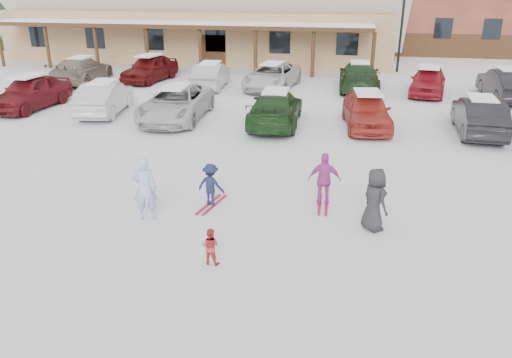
% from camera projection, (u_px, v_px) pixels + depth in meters
% --- Properties ---
extents(ground, '(160.00, 160.00, 0.00)m').
position_uv_depth(ground, '(236.00, 231.00, 12.20)').
color(ground, white).
rests_on(ground, ground).
extents(day_lodge, '(29.12, 12.50, 10.38)m').
position_uv_depth(day_lodge, '(204.00, 4.00, 37.77)').
color(day_lodge, tan).
rests_on(day_lodge, ground).
extents(lamp_post, '(0.50, 0.25, 5.80)m').
position_uv_depth(lamp_post, '(402.00, 20.00, 31.72)').
color(lamp_post, black).
rests_on(lamp_post, ground).
extents(adult_skier, '(0.71, 0.57, 1.68)m').
position_uv_depth(adult_skier, '(145.00, 189.00, 12.51)').
color(adult_skier, '#A2B5EA').
rests_on(adult_skier, ground).
extents(toddler_red, '(0.43, 0.35, 0.84)m').
position_uv_depth(toddler_red, '(210.00, 246.00, 10.67)').
color(toddler_red, red).
rests_on(toddler_red, ground).
extents(child_navy, '(0.84, 0.59, 1.19)m').
position_uv_depth(child_navy, '(211.00, 185.00, 13.37)').
color(child_navy, '#141C3B').
rests_on(child_navy, ground).
extents(skis_child_navy, '(0.48, 1.41, 0.03)m').
position_uv_depth(skis_child_navy, '(212.00, 205.00, 13.59)').
color(skis_child_navy, maroon).
rests_on(skis_child_navy, ground).
extents(child_magenta, '(0.88, 0.39, 1.49)m').
position_uv_depth(child_magenta, '(324.00, 180.00, 13.33)').
color(child_magenta, '#B83B94').
rests_on(child_magenta, ground).
extents(skis_child_magenta, '(0.25, 1.41, 0.03)m').
position_uv_depth(skis_child_magenta, '(323.00, 204.00, 13.60)').
color(skis_child_magenta, maroon).
rests_on(skis_child_magenta, ground).
extents(bystander_dark, '(0.87, 0.93, 1.59)m').
position_uv_depth(bystander_dark, '(375.00, 200.00, 11.99)').
color(bystander_dark, '#262628').
rests_on(bystander_dark, ground).
extents(parked_car_0, '(2.17, 4.66, 1.55)m').
position_uv_depth(parked_car_0, '(30.00, 92.00, 23.39)').
color(parked_car_0, maroon).
rests_on(parked_car_0, ground).
extents(parked_car_1, '(2.24, 4.60, 1.45)m').
position_uv_depth(parked_car_1, '(105.00, 98.00, 22.53)').
color(parked_car_1, '#BCBBC0').
rests_on(parked_car_1, ground).
extents(parked_car_2, '(2.63, 5.30, 1.44)m').
position_uv_depth(parked_car_2, '(176.00, 103.00, 21.56)').
color(parked_car_2, silver).
rests_on(parked_car_2, ground).
extents(parked_car_3, '(2.22, 5.04, 1.44)m').
position_uv_depth(parked_car_3, '(275.00, 108.00, 20.74)').
color(parked_car_3, '#1B3B18').
rests_on(parked_car_3, ground).
extents(parked_car_4, '(2.24, 4.50, 1.47)m').
position_uv_depth(parked_car_4, '(367.00, 110.00, 20.38)').
color(parked_car_4, '#AB3227').
rests_on(parked_car_4, ground).
extents(parked_car_5, '(1.68, 4.45, 1.45)m').
position_uv_depth(parked_car_5, '(479.00, 116.00, 19.56)').
color(parked_car_5, black).
rests_on(parked_car_5, ground).
extents(parked_car_7, '(2.33, 5.18, 1.47)m').
position_uv_depth(parked_car_7, '(82.00, 70.00, 29.24)').
color(parked_car_7, gray).
rests_on(parked_car_7, ground).
extents(parked_car_8, '(2.51, 4.71, 1.53)m').
position_uv_depth(parked_car_8, '(150.00, 68.00, 29.69)').
color(parked_car_8, '#580F0F').
rests_on(parked_car_8, ground).
extents(parked_car_9, '(1.82, 4.38, 1.41)m').
position_uv_depth(parked_car_9, '(211.00, 76.00, 27.77)').
color(parked_car_9, '#A9A9AD').
rests_on(parked_car_9, ground).
extents(parked_car_10, '(2.95, 5.29, 1.40)m').
position_uv_depth(parked_car_10, '(272.00, 76.00, 27.68)').
color(parked_car_10, silver).
rests_on(parked_car_10, ground).
extents(parked_car_11, '(2.28, 5.28, 1.52)m').
position_uv_depth(parked_car_11, '(359.00, 76.00, 27.26)').
color(parked_car_11, '#1D361A').
rests_on(parked_car_11, ground).
extents(parked_car_12, '(2.40, 4.49, 1.45)m').
position_uv_depth(parked_car_12, '(428.00, 81.00, 26.25)').
color(parked_car_12, maroon).
rests_on(parked_car_12, ground).
extents(parked_car_13, '(1.91, 4.82, 1.56)m').
position_uv_depth(parked_car_13, '(506.00, 85.00, 25.05)').
color(parked_car_13, black).
rests_on(parked_car_13, ground).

